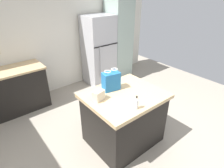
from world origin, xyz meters
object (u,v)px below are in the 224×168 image
Objects in this scene: refrigerator at (99,51)px; tall_cabinet at (119,40)px; shopping_bag at (111,81)px; kitchen_island at (124,118)px; small_box at (99,95)px; bottle at (136,103)px.

refrigerator is 0.83× the size of tall_cabinet.
shopping_bag is (-1.06, -1.82, 0.18)m from refrigerator.
refrigerator reaches higher than shopping_bag.
tall_cabinet is (1.66, 2.07, 0.60)m from kitchen_island.
refrigerator is 10.81× the size of small_box.
kitchen_island is at bearing -115.72° from refrigerator.
bottle is at bearing -114.80° from refrigerator.
refrigerator reaches higher than kitchen_island.
shopping_bag reaches higher than small_box.
refrigerator is at bearing -179.98° from tall_cabinet.
small_box is at bearing -136.53° from tall_cabinet.
bottle is at bearing -61.82° from small_box.
refrigerator is (1.00, 2.07, 0.42)m from kitchen_island.
tall_cabinet is 13.01× the size of small_box.
refrigerator reaches higher than bottle.
shopping_bag is 0.62m from bottle.
kitchen_island is 2.33m from refrigerator.
bottle reaches higher than small_box.
kitchen_island is 0.67m from small_box.
small_box is 0.83× the size of bottle.
refrigerator is at bearing 65.20° from bottle.
bottle is (-1.80, -2.44, -0.06)m from tall_cabinet.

